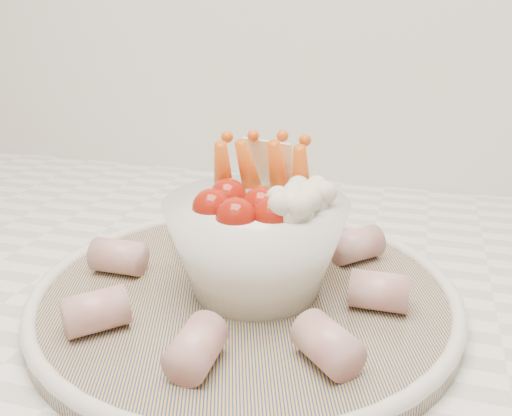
% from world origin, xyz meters
% --- Properties ---
extents(serving_platter, '(0.44, 0.44, 0.02)m').
position_xyz_m(serving_platter, '(-0.09, 1.40, 0.93)').
color(serving_platter, navy).
rests_on(serving_platter, kitchen_counter).
extents(veggie_bowl, '(0.15, 0.15, 0.12)m').
position_xyz_m(veggie_bowl, '(-0.08, 1.41, 0.98)').
color(veggie_bowl, white).
rests_on(veggie_bowl, serving_platter).
extents(cured_meat_rolls, '(0.27, 0.27, 0.03)m').
position_xyz_m(cured_meat_rolls, '(-0.09, 1.40, 0.95)').
color(cured_meat_rolls, '#AF5052').
rests_on(cured_meat_rolls, serving_platter).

